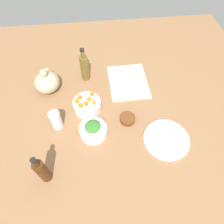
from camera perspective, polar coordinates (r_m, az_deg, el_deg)
name	(u,v)px	position (r cm, az deg, el deg)	size (l,w,h in cm)	color
tabletop	(112,119)	(110.11, 0.00, -1.94)	(190.00, 190.00, 3.00)	#8D6340
cutting_board	(128,82)	(125.04, 4.62, 8.57)	(28.79, 22.94, 1.00)	silver
plate_tofu	(166,139)	(105.02, 15.25, -7.54)	(23.06, 23.06, 1.20)	white
bowl_greens	(93,131)	(101.81, -5.35, -5.32)	(14.03, 14.03, 5.38)	white
bowl_carrots	(87,105)	(110.46, -7.09, 1.88)	(15.08, 15.08, 6.23)	white
bowl_small_side	(128,119)	(106.79, 4.48, -1.94)	(8.11, 8.11, 3.09)	brown
teapot	(47,82)	(123.20, -18.09, 8.18)	(16.89, 14.54, 15.14)	tan
bottle_0	(42,171)	(91.57, -19.31, -15.57)	(4.61, 4.61, 20.76)	#4B2810
bottle_1	(85,67)	(122.56, -7.84, 12.54)	(5.04, 5.04, 21.96)	brown
drinking_glass_0	(56,120)	(105.12, -15.68, -2.25)	(5.64, 5.64, 11.15)	white
carrot_cube_0	(81,105)	(105.87, -8.95, 1.87)	(1.80, 1.80, 1.80)	orange
carrot_cube_1	(86,103)	(106.24, -7.41, 2.42)	(1.80, 1.80, 1.80)	orange
carrot_cube_2	(80,97)	(109.53, -9.18, 4.27)	(1.80, 1.80, 1.80)	orange
carrot_cube_3	(94,102)	(106.22, -5.19, 2.73)	(1.80, 1.80, 1.80)	orange
carrot_cube_4	(92,94)	(110.02, -5.72, 5.16)	(1.80, 1.80, 1.80)	orange
carrot_cube_5	(89,99)	(107.90, -6.57, 3.68)	(1.80, 1.80, 1.80)	orange
carrot_cube_6	(77,101)	(107.96, -10.03, 3.06)	(1.80, 1.80, 1.80)	orange
chopped_greens_mound	(93,126)	(98.13, -5.54, -4.08)	(7.79, 7.76, 3.18)	#39772A
tofu_cube_0	(170,139)	(103.72, 16.23, -7.32)	(2.20, 2.20, 2.20)	white
tofu_cube_1	(172,131)	(106.27, 16.83, -5.18)	(2.20, 2.20, 2.20)	#F8ECCA
tofu_cube_2	(161,140)	(102.10, 13.72, -7.86)	(2.20, 2.20, 2.20)	silver
tofu_cube_3	(162,130)	(105.16, 14.22, -5.04)	(2.20, 2.20, 2.20)	white
dumpling_0	(120,75)	(126.23, 2.39, 10.49)	(4.59, 4.02, 2.71)	beige
dumpling_1	(135,72)	(129.59, 6.61, 11.36)	(4.44, 3.90, 2.03)	beige
dumpling_2	(140,90)	(119.06, 8.02, 6.34)	(4.85, 4.25, 2.67)	beige
dumpling_3	(122,88)	(118.63, 2.86, 6.84)	(5.26, 5.10, 3.02)	beige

